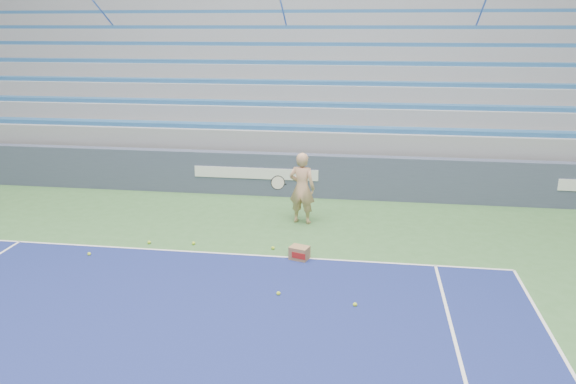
% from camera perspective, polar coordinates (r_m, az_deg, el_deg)
% --- Properties ---
extents(sponsor_barrier, '(30.00, 0.32, 1.10)m').
position_cam_1_polar(sponsor_barrier, '(14.46, -3.17, 1.87)').
color(sponsor_barrier, '#3C455C').
rests_on(sponsor_barrier, ground).
extents(bleachers, '(31.00, 9.15, 7.30)m').
position_cam_1_polar(bleachers, '(19.71, 0.06, 11.19)').
color(bleachers, gray).
rests_on(bleachers, ground).
extents(tennis_player, '(0.93, 0.86, 1.59)m').
position_cam_1_polar(tennis_player, '(12.28, 1.40, 0.41)').
color(tennis_player, tan).
rests_on(tennis_player, ground).
extents(ball_box, '(0.40, 0.36, 0.26)m').
position_cam_1_polar(ball_box, '(10.57, 1.17, -6.22)').
color(ball_box, '#936D47').
rests_on(ball_box, ground).
extents(tennis_ball_0, '(0.07, 0.07, 0.07)m').
position_cam_1_polar(tennis_ball_0, '(9.28, -0.97, -10.27)').
color(tennis_ball_0, '#C6E72F').
rests_on(tennis_ball_0, ground).
extents(tennis_ball_1, '(0.07, 0.07, 0.07)m').
position_cam_1_polar(tennis_ball_1, '(9.00, 6.83, -11.29)').
color(tennis_ball_1, '#C6E72F').
rests_on(tennis_ball_1, ground).
extents(tennis_ball_2, '(0.07, 0.07, 0.07)m').
position_cam_1_polar(tennis_ball_2, '(11.05, -1.54, -5.70)').
color(tennis_ball_2, '#C6E72F').
rests_on(tennis_ball_2, ground).
extents(tennis_ball_3, '(0.07, 0.07, 0.07)m').
position_cam_1_polar(tennis_ball_3, '(11.66, -13.93, -4.98)').
color(tennis_ball_3, '#C6E72F').
rests_on(tennis_ball_3, ground).
extents(tennis_ball_4, '(0.07, 0.07, 0.07)m').
position_cam_1_polar(tennis_ball_4, '(11.43, -9.57, -5.15)').
color(tennis_ball_4, '#C6E72F').
rests_on(tennis_ball_4, ground).
extents(tennis_ball_5, '(0.07, 0.07, 0.07)m').
position_cam_1_polar(tennis_ball_5, '(11.41, -19.55, -5.96)').
color(tennis_ball_5, '#C6E72F').
rests_on(tennis_ball_5, ground).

